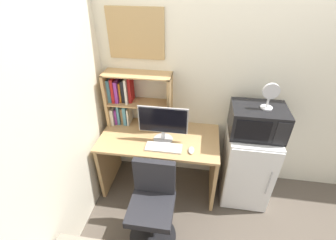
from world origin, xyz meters
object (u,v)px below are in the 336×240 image
object	(u,v)px
monitor	(163,123)
computer_mouse	(191,150)
desk_chair	(153,209)
wall_corkboard	(136,34)
hutch_bookshelf	(129,98)
keyboard	(164,148)
desk_fan	(270,94)
mini_fridge	(246,165)
microwave	(257,121)

from	to	relation	value
monitor	computer_mouse	bearing A→B (deg)	-24.45
computer_mouse	desk_chair	bearing A→B (deg)	-124.28
computer_mouse	wall_corkboard	size ratio (longest dim) A/B	0.19
hutch_bookshelf	computer_mouse	size ratio (longest dim) A/B	6.58
keyboard	computer_mouse	distance (m)	0.28
hutch_bookshelf	computer_mouse	distance (m)	0.89
monitor	desk_fan	xyz separation A→B (m)	(0.97, 0.07, 0.36)
hutch_bookshelf	mini_fridge	distance (m)	1.50
hutch_bookshelf	wall_corkboard	distance (m)	0.68
mini_fridge	desk_fan	size ratio (longest dim) A/B	3.45
monitor	desk_chair	size ratio (longest dim) A/B	0.58
desk_chair	wall_corkboard	world-z (taller)	wall_corkboard
mini_fridge	computer_mouse	bearing A→B (deg)	-160.66
microwave	desk_fan	world-z (taller)	desk_fan
keyboard	microwave	distance (m)	0.96
microwave	hutch_bookshelf	bearing A→B (deg)	172.05
microwave	keyboard	bearing A→B (deg)	-166.51
hutch_bookshelf	wall_corkboard	size ratio (longest dim) A/B	1.27
microwave	monitor	bearing A→B (deg)	-175.09
keyboard	computer_mouse	world-z (taller)	computer_mouse
desk_fan	wall_corkboard	xyz separation A→B (m)	(-1.29, 0.29, 0.41)
monitor	microwave	world-z (taller)	microwave
computer_mouse	wall_corkboard	bearing A→B (deg)	141.33
monitor	desk_chair	xyz separation A→B (m)	(-0.00, -0.59, -0.57)
monitor	computer_mouse	xyz separation A→B (m)	(0.31, -0.14, -0.20)
monitor	computer_mouse	size ratio (longest dim) A/B	4.64
desk_fan	desk_chair	xyz separation A→B (m)	(-0.97, -0.67, -0.93)
desk_chair	hutch_bookshelf	bearing A→B (deg)	115.96
computer_mouse	microwave	distance (m)	0.71
mini_fridge	wall_corkboard	distance (m)	1.82
monitor	keyboard	world-z (taller)	monitor
mini_fridge	desk_chair	xyz separation A→B (m)	(-0.92, -0.67, -0.05)
monitor	mini_fridge	xyz separation A→B (m)	(0.92, 0.08, -0.52)
hutch_bookshelf	mini_fridge	bearing A→B (deg)	-8.08
desk_chair	microwave	bearing A→B (deg)	36.06
monitor	desk_fan	bearing A→B (deg)	4.35
computer_mouse	microwave	bearing A→B (deg)	19.59
microwave	desk_chair	distance (m)	1.31
desk_fan	desk_chair	world-z (taller)	desk_fan
monitor	keyboard	size ratio (longest dim) A/B	1.39
mini_fridge	desk_chair	world-z (taller)	mini_fridge
desk_chair	computer_mouse	bearing A→B (deg)	55.72
keyboard	monitor	bearing A→B (deg)	101.84
wall_corkboard	desk_fan	bearing A→B (deg)	-12.62
hutch_bookshelf	desk_chair	world-z (taller)	hutch_bookshelf
keyboard	microwave	xyz separation A→B (m)	(0.89, 0.21, 0.27)
hutch_bookshelf	desk_chair	size ratio (longest dim) A/B	0.83
monitor	microwave	bearing A→B (deg)	4.91
computer_mouse	mini_fridge	bearing A→B (deg)	19.34
computer_mouse	desk_fan	bearing A→B (deg)	17.80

